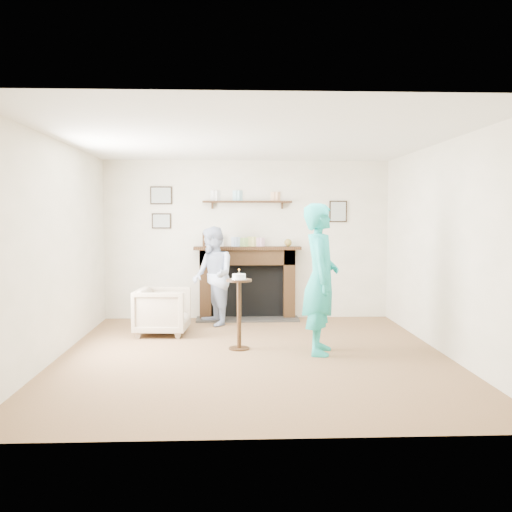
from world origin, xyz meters
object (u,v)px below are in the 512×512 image
(armchair, at_px, (163,334))
(pedestal_table, at_px, (239,300))
(man, at_px, (213,325))
(woman, at_px, (320,353))

(armchair, distance_m, pedestal_table, 1.51)
(man, height_order, woman, woman)
(armchair, xyz_separation_m, pedestal_table, (1.04, -0.92, 0.61))
(armchair, xyz_separation_m, man, (0.67, 0.65, 0.00))
(woman, bearing_deg, pedestal_table, 85.66)
(man, relative_size, woman, 0.83)
(woman, bearing_deg, armchair, 69.72)
(man, height_order, pedestal_table, pedestal_table)
(man, xyz_separation_m, pedestal_table, (0.37, -1.57, 0.61))
(armchair, distance_m, man, 0.93)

